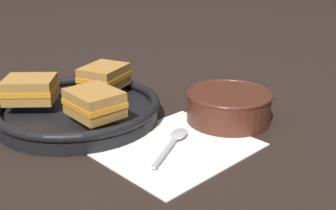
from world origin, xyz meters
The scene contains 8 objects.
ground_plane centered at (0.00, 0.00, 0.00)m, with size 4.00×4.00×0.00m, color black.
napkin centered at (-0.07, -0.06, 0.00)m, with size 0.26×0.23×0.00m.
soup_bowl centered at (0.09, -0.06, 0.04)m, with size 0.17×0.17×0.06m.
spoon centered at (-0.06, -0.05, 0.01)m, with size 0.15×0.08×0.01m.
skillet centered at (-0.11, 0.17, 0.02)m, with size 0.41×0.35×0.04m.
sandwich_near_left centered at (-0.02, 0.19, 0.07)m, with size 0.12×0.10×0.05m.
sandwich_near_right centered at (-0.17, 0.23, 0.07)m, with size 0.12×0.12×0.05m.
sandwich_far_left centered at (-0.13, 0.08, 0.07)m, with size 0.09×0.10×0.05m.
Camera 1 is at (-0.56, -0.49, 0.33)m, focal length 45.00 mm.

